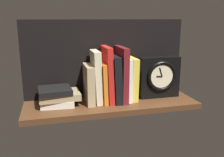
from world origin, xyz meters
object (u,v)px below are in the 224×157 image
object	(u,v)px
book_cream_twain	(96,77)
book_orange_pandolfini	(102,82)
book_maroon_dawkins	(121,74)
book_stack_side	(58,96)
book_yellow_seinlanguage	(132,79)
book_white_catcher	(126,79)
book_tan_shortstories	(89,84)
book_red_requiem	(108,74)
book_black_skeptic	(114,78)
framed_clock	(160,77)

from	to	relation	value
book_cream_twain	book_orange_pandolfini	size ratio (longest dim) A/B	1.30
book_cream_twain	book_maroon_dawkins	distance (cm)	11.65
book_orange_pandolfini	book_stack_side	size ratio (longest dim) A/B	0.99
book_cream_twain	book_stack_side	bearing A→B (deg)	-178.52
book_stack_side	book_cream_twain	bearing A→B (deg)	1.48
book_cream_twain	book_yellow_seinlanguage	bearing A→B (deg)	0.00
book_white_catcher	book_yellow_seinlanguage	size ratio (longest dim) A/B	1.00
book_tan_shortstories	book_yellow_seinlanguage	distance (cm)	20.40
book_red_requiem	book_yellow_seinlanguage	bearing A→B (deg)	0.00
book_red_requiem	book_black_skeptic	distance (cm)	3.79
book_cream_twain	framed_clock	world-z (taller)	book_cream_twain
book_yellow_seinlanguage	book_orange_pandolfini	bearing A→B (deg)	180.00
book_stack_side	book_red_requiem	bearing A→B (deg)	1.14
book_cream_twain	framed_clock	xyz separation A→B (cm)	(30.62, -0.85, -1.74)
book_tan_shortstories	book_stack_side	xyz separation A→B (cm)	(-14.00, -0.45, -4.42)
book_orange_pandolfini	book_black_skeptic	bearing A→B (deg)	0.00
book_cream_twain	book_tan_shortstories	bearing A→B (deg)	180.00
book_orange_pandolfini	book_cream_twain	bearing A→B (deg)	180.00
book_orange_pandolfini	framed_clock	world-z (taller)	framed_clock
book_orange_pandolfini	book_red_requiem	world-z (taller)	book_red_requiem
book_red_requiem	book_maroon_dawkins	xyz separation A→B (cm)	(6.45, 0.00, -0.20)
framed_clock	book_stack_side	distance (cm)	48.47
book_red_requiem	book_black_skeptic	bearing A→B (deg)	0.00
book_black_skeptic	book_maroon_dawkins	world-z (taller)	book_maroon_dawkins
book_orange_pandolfini	book_yellow_seinlanguage	world-z (taller)	book_yellow_seinlanguage
book_tan_shortstories	book_orange_pandolfini	distance (cm)	6.24
book_maroon_dawkins	book_stack_side	distance (cm)	30.28
book_black_skeptic	book_maroon_dawkins	xyz separation A→B (cm)	(3.26, 0.00, 1.84)
book_maroon_dawkins	book_yellow_seinlanguage	bearing A→B (deg)	0.00
book_maroon_dawkins	book_white_catcher	xyz separation A→B (cm)	(2.56, 0.00, -2.55)
book_white_catcher	book_stack_side	size ratio (longest dim) A/B	1.08
book_tan_shortstories	book_black_skeptic	size ratio (longest dim) A/B	0.81
book_black_skeptic	book_white_catcher	distance (cm)	5.86
book_cream_twain	framed_clock	bearing A→B (deg)	-1.59
book_red_requiem	book_stack_side	size ratio (longest dim) A/B	1.38
book_black_skeptic	framed_clock	bearing A→B (deg)	-2.19
book_black_skeptic	book_white_catcher	world-z (taller)	book_black_skeptic
book_orange_pandolfini	book_tan_shortstories	bearing A→B (deg)	180.00
book_maroon_dawkins	framed_clock	size ratio (longest dim) A/B	1.22
book_tan_shortstories	book_stack_side	distance (cm)	14.69
book_stack_side	book_tan_shortstories	bearing A→B (deg)	1.84
book_white_catcher	book_stack_side	bearing A→B (deg)	-179.19
book_red_requiem	book_white_catcher	size ratio (longest dim) A/B	1.28
book_cream_twain	book_yellow_seinlanguage	xyz separation A→B (cm)	(16.86, 0.00, -1.91)
book_tan_shortstories	book_red_requiem	world-z (taller)	book_red_requiem
book_yellow_seinlanguage	book_maroon_dawkins	bearing A→B (deg)	180.00
book_cream_twain	book_yellow_seinlanguage	world-z (taller)	book_cream_twain
book_orange_pandolfini	book_stack_side	distance (cm)	20.81
book_white_catcher	book_yellow_seinlanguage	bearing A→B (deg)	0.00
book_white_catcher	book_red_requiem	bearing A→B (deg)	180.00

